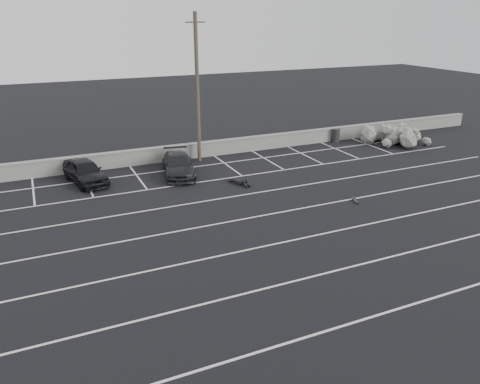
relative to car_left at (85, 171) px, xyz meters
name	(u,v)px	position (x,y,z in m)	size (l,w,h in m)	color
ground	(305,238)	(8.04, -11.73, -0.71)	(120.00, 120.00, 0.00)	black
seawall	(200,150)	(8.04, 2.27, -0.16)	(50.00, 0.45, 1.06)	gray
stall_lines	(260,204)	(7.96, -7.33, -0.71)	(36.00, 20.05, 0.01)	silver
car_left	(85,171)	(0.00, 0.00, 0.00)	(1.68, 4.17, 1.42)	black
car_right	(178,165)	(5.50, -0.89, -0.06)	(1.83, 4.50, 1.30)	black
utility_pole	(197,89)	(7.71, 1.47, 4.16)	(1.28, 0.26, 9.63)	#4C4238
trash_bin	(336,135)	(19.19, 1.84, -0.18)	(0.75, 0.75, 1.05)	#232325
riprap_pile	(394,136)	(23.11, -0.34, -0.12)	(4.93, 4.30, 1.50)	#9E9C94
person	(237,179)	(8.23, -3.73, -0.49)	(1.36, 2.32, 0.44)	black
skateboard	(355,200)	(12.85, -9.08, -0.64)	(0.43, 0.74, 0.09)	black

